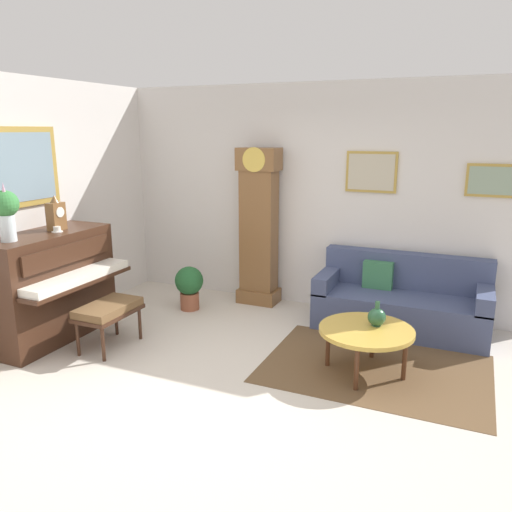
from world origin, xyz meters
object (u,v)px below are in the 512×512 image
Objects in this scene: teacup at (57,230)px; grandfather_clock at (259,231)px; piano_bench at (108,311)px; potted_plant at (189,285)px; piano at (50,285)px; flower_vase at (6,209)px; couch at (401,302)px; coffee_table at (366,332)px; mantel_clock at (56,214)px; green_jug at (377,317)px.

grandfather_clock is at bearing 51.00° from teacup.
piano_bench is 1.25× the size of potted_plant.
flower_vase reaches higher than piano.
piano is at bearing -123.69° from potted_plant.
potted_plant is (0.91, 1.37, -0.27)m from piano.
couch is at bearing 9.66° from potted_plant.
coffee_table is at bearing -19.39° from potted_plant.
potted_plant is at bearing 52.54° from mantel_clock.
coffee_table is 2.32× the size of mantel_clock.
grandfather_clock is at bearing 48.25° from mantel_clock.
piano is 3.79× the size of mantel_clock.
grandfather_clock reaches higher than piano_bench.
teacup reaches higher than potted_plant.
piano_bench is at bearing -146.85° from couch.
grandfather_clock is 8.46× the size of green_jug.
flower_vase is at bearing -147.00° from couch.
coffee_table is (3.33, 0.52, -0.18)m from piano.
flower_vase is at bearing -147.55° from piano_bench.
couch is 1.20m from green_jug.
grandfather_clock is 3.50× the size of flower_vase.
couch is at bearing 26.79° from teacup.
couch reaches higher than potted_plant.
flower_vase reaches higher than piano_bench.
piano is 1.64× the size of coffee_table.
piano is at bearing -90.55° from mantel_clock.
piano is at bearing -152.51° from couch.
green_jug reaches higher than coffee_table.
flower_vase is 2.35m from potted_plant.
coffee_table is at bearing -122.37° from green_jug.
piano is 0.77m from mantel_clock.
potted_plant is at bearing 56.88° from teacup.
piano is at bearing -177.82° from piano_bench.
teacup is (0.08, -0.08, -0.15)m from mantel_clock.
potted_plant is (0.91, 1.19, -1.02)m from mantel_clock.
teacup is (0.08, 0.10, 0.60)m from piano.
green_jug is at bearing 9.16° from teacup.
mantel_clock is 0.68× the size of potted_plant.
potted_plant is at bearing 163.40° from green_jug.
piano is 3.93m from couch.
couch reaches higher than coffee_table.
piano is 0.62m from teacup.
potted_plant is (0.17, 1.34, -0.08)m from piano_bench.
teacup is at bearing -129.00° from grandfather_clock.
piano is 3.38m from coffee_table.
couch reaches higher than piano_bench.
mantel_clock is 0.66× the size of flower_vase.
flower_vase is 1.04× the size of potted_plant.
piano_bench is 0.34× the size of grandfather_clock.
teacup reaches higher than coffee_table.
flower_vase reaches higher than couch.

